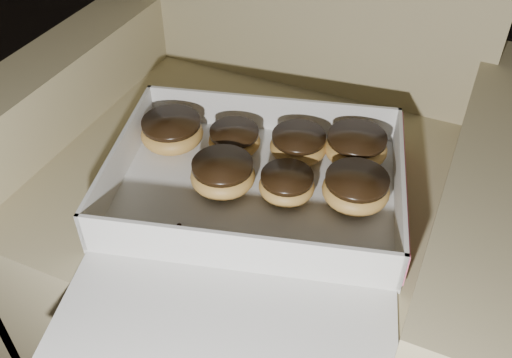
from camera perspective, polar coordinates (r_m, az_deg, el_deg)
The scene contains 15 objects.
floor at distance 1.42m, azimuth -19.00°, elevation -5.88°, with size 4.50×4.50×0.00m, color black.
armchair at distance 1.05m, azimuth 0.57°, elevation -1.50°, with size 0.83×0.70×0.87m.
bakery_box at distance 0.84m, azimuth -0.26°, elevation -2.75°, with size 0.54×0.60×0.07m.
donut_a at distance 0.86m, azimuth 3.09°, elevation -0.55°, with size 0.08×0.08×0.04m.
donut_b at distance 0.93m, azimuth 4.26°, elevation 3.41°, with size 0.09×0.09×0.05m.
donut_c at distance 0.93m, azimuth 9.96°, elevation 3.17°, with size 0.10×0.10×0.05m.
donut_d at distance 0.85m, azimuth 9.96°, elevation -0.97°, with size 0.10×0.10×0.05m.
donut_e at distance 0.87m, azimuth -3.34°, elevation 0.48°, with size 0.10×0.10×0.05m.
donut_f at distance 0.94m, azimuth -2.17°, elevation 3.95°, with size 0.09×0.09×0.04m.
donut_g at distance 0.96m, azimuth -8.39°, elevation 4.67°, with size 0.10×0.10×0.05m.
crumb_a at distance 0.84m, azimuth -13.50°, elevation -5.14°, with size 0.01×0.01×0.00m, color black.
crumb_b at distance 0.81m, azimuth -6.52°, elevation -5.75°, with size 0.01×0.01×0.00m, color black.
crumb_c at distance 0.86m, azimuth 1.90°, elevation -2.30°, with size 0.01×0.01×0.00m, color black.
crumb_d at distance 0.83m, azimuth -7.70°, elevation -4.58°, with size 0.01×0.01×0.00m, color black.
crumb_e at distance 0.87m, azimuth -2.83°, elevation -1.39°, with size 0.01×0.01×0.00m, color black.
Camera 1 is at (0.79, -0.64, 0.99)m, focal length 40.00 mm.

